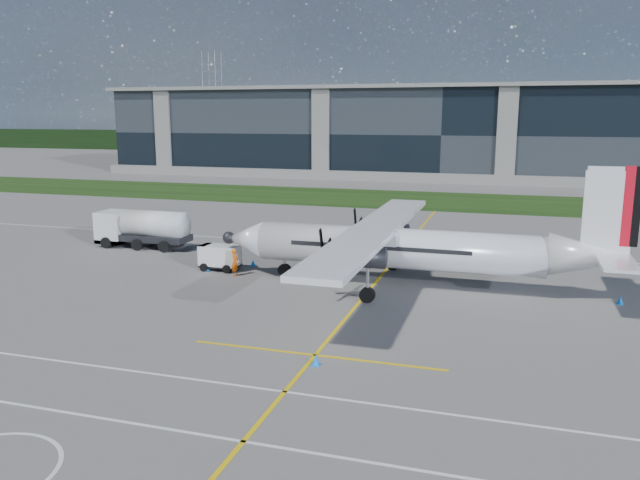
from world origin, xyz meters
TOP-DOWN VIEW (x-y plane):
  - ground at (0.00, 40.00)m, footprint 400.00×400.00m
  - grass_strip at (0.00, 48.00)m, footprint 400.00×18.00m
  - terminal_building at (0.00, 80.00)m, footprint 120.00×20.00m
  - tree_line at (0.00, 140.00)m, footprint 400.00×6.00m
  - pylon_west at (-80.00, 150.00)m, footprint 9.00×4.60m
  - yellow_taxiway_centerline at (3.00, 10.00)m, footprint 0.20×70.00m
  - white_lane_line at (0.00, -14.00)m, footprint 90.00×0.15m
  - turboprop_aircraft at (5.34, 6.74)m, footprint 25.58×26.53m
  - fuel_tanker_truck at (-18.21, 12.30)m, footprint 8.26×2.69m
  - baggage_tug at (-8.23, 7.29)m, footprint 2.91×1.74m
  - ground_crew_person at (-6.52, 6.08)m, footprint 0.64×0.88m
  - safety_cone_fwd at (-9.01, 6.70)m, footprint 0.36×0.36m
  - safety_cone_tail at (17.52, 6.64)m, footprint 0.36×0.36m
  - safety_cone_stbdwing at (2.84, 19.63)m, footprint 0.36×0.36m
  - safety_cone_portwing at (3.38, -7.08)m, footprint 0.36×0.36m
  - safety_cone_nose_stbd at (-6.47, 9.00)m, footprint 0.36×0.36m

SIDE VIEW (x-z plane):
  - ground at x=0.00m, z-range 0.00..0.00m
  - yellow_taxiway_centerline at x=3.00m, z-range 0.00..0.01m
  - white_lane_line at x=0.00m, z-range 0.00..0.01m
  - grass_strip at x=0.00m, z-range 0.00..0.04m
  - safety_cone_fwd at x=-9.01m, z-range 0.00..0.50m
  - safety_cone_tail at x=17.52m, z-range 0.00..0.50m
  - safety_cone_stbdwing at x=2.84m, z-range 0.00..0.50m
  - safety_cone_portwing at x=3.38m, z-range 0.00..0.50m
  - safety_cone_nose_stbd at x=-6.47m, z-range 0.00..0.50m
  - baggage_tug at x=-8.23m, z-range 0.00..1.74m
  - ground_crew_person at x=-6.52m, z-range 0.00..2.11m
  - fuel_tanker_truck at x=-18.21m, z-range 0.00..3.10m
  - tree_line at x=0.00m, z-range 0.00..6.00m
  - turboprop_aircraft at x=5.34m, z-range 0.00..7.96m
  - terminal_building at x=0.00m, z-range 0.00..15.00m
  - pylon_west at x=-80.00m, z-range 0.00..30.00m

